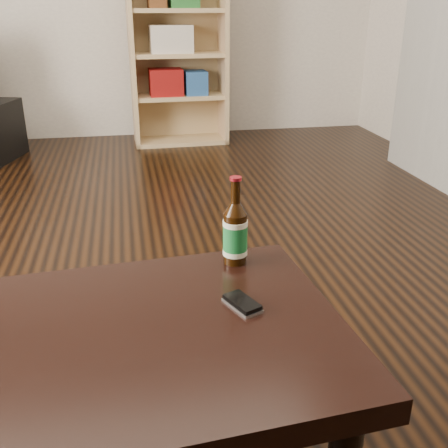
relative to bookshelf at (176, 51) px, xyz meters
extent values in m
cube|color=black|center=(-0.74, -2.68, -0.74)|extent=(5.00, 6.00, 0.01)
cube|color=tan|center=(-0.35, -0.04, -0.03)|extent=(0.04, 0.35, 1.41)
cube|color=tan|center=(0.37, -0.02, -0.03)|extent=(0.04, 0.35, 1.41)
cube|color=tan|center=(0.01, -0.03, -0.72)|extent=(0.77, 0.36, 0.03)
cube|color=tan|center=(0.01, 0.13, -0.03)|extent=(0.76, 0.05, 1.41)
cube|color=tan|center=(0.01, -0.03, -0.35)|extent=(0.70, 0.33, 0.03)
cube|color=tan|center=(0.01, -0.03, -0.03)|extent=(0.70, 0.33, 0.03)
cube|color=tan|center=(0.01, -0.03, 0.30)|extent=(0.70, 0.33, 0.03)
cube|color=maroon|center=(-0.10, -0.05, -0.23)|extent=(0.27, 0.22, 0.21)
cube|color=#25508D|center=(0.14, -0.05, -0.25)|extent=(0.18, 0.22, 0.18)
cube|color=beige|center=(-0.04, -0.05, 0.09)|extent=(0.33, 0.22, 0.21)
cube|color=black|center=(-0.57, -3.42, -0.33)|extent=(1.19, 0.75, 0.06)
cylinder|color=black|center=(-0.10, -3.12, -0.55)|extent=(0.07, 0.07, 0.37)
cylinder|color=black|center=(-0.17, -3.12, -0.23)|extent=(0.08, 0.08, 0.14)
cylinder|color=#16652B|center=(-0.17, -3.12, -0.23)|extent=(0.08, 0.08, 0.09)
cylinder|color=beige|center=(-0.17, -3.12, -0.19)|extent=(0.08, 0.08, 0.01)
cylinder|color=beige|center=(-0.17, -3.12, -0.27)|extent=(0.08, 0.08, 0.01)
cone|color=black|center=(-0.17, -3.12, -0.15)|extent=(0.08, 0.08, 0.03)
cylinder|color=black|center=(-0.17, -3.12, -0.10)|extent=(0.03, 0.03, 0.06)
cylinder|color=maroon|center=(-0.17, -3.12, -0.07)|extent=(0.04, 0.04, 0.01)
cube|color=#BBBBBE|center=(-0.20, -3.35, -0.30)|extent=(0.08, 0.11, 0.01)
cube|color=black|center=(-0.20, -3.35, -0.29)|extent=(0.08, 0.10, 0.01)
cylinder|color=#BBBBBE|center=(-0.19, -3.37, -0.29)|extent=(0.02, 0.02, 0.00)
camera|label=1|loc=(-0.44, -4.36, 0.34)|focal=42.00mm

